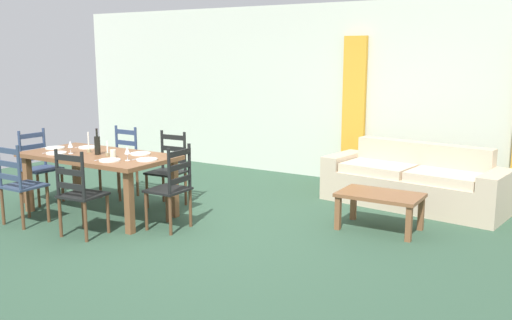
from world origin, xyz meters
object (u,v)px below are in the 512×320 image
object	(u,v)px
dining_chair_far_right	(168,169)
wine_bottle	(97,145)
coffee_table	(380,199)
dining_chair_head_west	(39,166)
dining_table	(99,161)
dining_chair_far_left	(121,162)
couch	(414,184)
wine_glass_near_left	(70,145)
dining_chair_near_right	(79,193)
coffee_cup_primary	(113,154)
dining_chair_head_east	(172,188)
dining_chair_near_left	(20,184)
wine_glass_near_right	(127,151)

from	to	relation	value
dining_chair_far_right	wine_bottle	bearing A→B (deg)	-119.20
coffee_table	dining_chair_head_west	bearing A→B (deg)	-164.68
dining_table	coffee_table	distance (m)	3.36
dining_chair_far_left	dining_chair_head_west	size ratio (longest dim) A/B	1.00
dining_table	couch	distance (m)	3.99
dining_chair_far_right	wine_glass_near_left	world-z (taller)	dining_chair_far_right
dining_chair_near_right	wine_glass_near_left	distance (m)	1.03
dining_chair_far_left	dining_chair_head_west	world-z (taller)	same
dining_chair_head_west	coffee_cup_primary	size ratio (longest dim) A/B	10.67
dining_chair_far_left	dining_chair_head_east	distance (m)	1.76
wine_bottle	coffee_cup_primary	distance (m)	0.30
dining_chair_head_west	coffee_cup_primary	bearing A→B (deg)	-2.76
dining_chair_near_left	dining_chair_near_right	distance (m)	0.92
dining_chair_near_right	wine_bottle	world-z (taller)	wine_bottle
dining_chair_far_right	couch	xyz separation A→B (m)	(2.72, 1.64, -0.19)
dining_chair_near_left	dining_chair_far_right	world-z (taller)	same
couch	dining_chair_head_east	bearing A→B (deg)	-130.21
wine_bottle	wine_glass_near_right	bearing A→B (deg)	-9.64
dining_chair_near_left	coffee_table	bearing A→B (deg)	28.61
dining_table	dining_chair_head_west	size ratio (longest dim) A/B	1.98
wine_glass_near_right	wine_bottle	bearing A→B (deg)	170.36
dining_chair_far_left	dining_chair_far_right	world-z (taller)	same
dining_chair_near_right	dining_table	bearing A→B (deg)	122.83
dining_table	coffee_cup_primary	bearing A→B (deg)	-11.61
dining_chair_far_left	dining_chair_head_east	xyz separation A→B (m)	(1.57, -0.80, 0.00)
wine_glass_near_left	dining_table	bearing A→B (deg)	27.03
dining_table	wine_glass_near_left	distance (m)	0.39
wine_glass_near_left	coffee_table	xyz separation A→B (m)	(3.44, 1.33, -0.51)
dining_chair_far_left	dining_chair_far_right	xyz separation A→B (m)	(0.88, -0.04, 0.00)
wine_glass_near_left	couch	size ratio (longest dim) A/B	0.07
dining_chair_near_right	coffee_table	bearing A→B (deg)	35.44
dining_table	dining_chair_far_right	size ratio (longest dim) A/B	1.98
dining_chair_near_right	wine_bottle	distance (m)	0.91
dining_chair_head_east	couch	xyz separation A→B (m)	(2.03, 2.40, -0.19)
dining_chair_head_west	wine_bottle	xyz separation A→B (m)	(1.15, -0.03, 0.39)
dining_chair_head_east	wine_bottle	bearing A→B (deg)	-179.27
dining_chair_near_right	coffee_table	world-z (taller)	dining_chair_near_right
wine_bottle	coffee_table	world-z (taller)	wine_bottle
dining_chair_near_right	couch	xyz separation A→B (m)	(2.71, 3.11, -0.19)
dining_chair_near_left	dining_chair_head_east	distance (m)	1.77
coffee_cup_primary	coffee_table	bearing A→B (deg)	23.66
wine_bottle	coffee_table	distance (m)	3.38
dining_chair_head_west	dining_table	bearing A→B (deg)	-0.26
dining_chair_far_right	couch	bearing A→B (deg)	31.10
dining_chair_head_east	wine_glass_near_right	distance (m)	0.67
wine_glass_near_right	couch	size ratio (longest dim) A/B	0.07
wine_glass_near_left	wine_glass_near_right	world-z (taller)	same
wine_glass_near_right	dining_chair_far_left	bearing A→B (deg)	138.29
dining_chair_near_right	wine_glass_near_left	size ratio (longest dim) A/B	5.96
dining_chair_far_right	wine_glass_near_left	bearing A→B (deg)	-130.08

